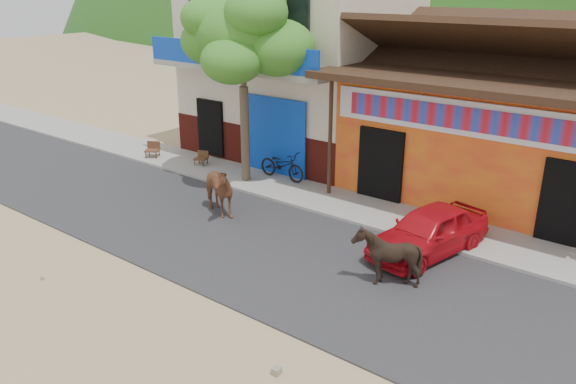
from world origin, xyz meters
name	(u,v)px	position (x,y,z in m)	size (l,w,h in m)	color
ground	(225,307)	(0.00, 0.00, 0.00)	(120.00, 120.00, 0.00)	#9E825B
road	(300,260)	(0.00, 2.50, 0.02)	(60.00, 5.00, 0.04)	#28282B
sidewalk	(374,213)	(0.00, 6.00, 0.06)	(60.00, 2.00, 0.12)	gray
dance_club	(502,134)	(2.00, 10.00, 1.80)	(8.00, 6.00, 3.60)	orange
cafe_building	(302,58)	(-5.50, 10.00, 3.50)	(7.00, 6.00, 7.00)	beige
tree	(244,86)	(-4.60, 5.80, 3.12)	(3.00, 3.00, 6.00)	#2D721E
cow_tan	(215,189)	(-3.50, 3.29, 0.76)	(0.78, 1.71, 1.44)	brown
cow_dark	(387,256)	(2.11, 2.72, 0.69)	(1.04, 1.17, 1.29)	black
red_car	(429,231)	(2.21, 4.61, 0.61)	(1.35, 3.37, 1.15)	red
scooter	(282,165)	(-3.72, 6.55, 0.58)	(0.61, 1.76, 0.93)	black
cafe_chair_left	(201,153)	(-6.89, 6.01, 0.56)	(0.41, 0.41, 0.87)	#4C2F19
cafe_chair_right	(152,143)	(-8.96, 5.58, 0.63)	(0.47, 0.47, 1.01)	#492E18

